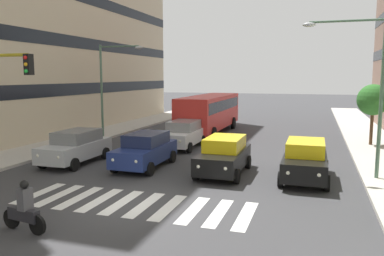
# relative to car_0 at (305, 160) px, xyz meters

# --- Properties ---
(ground_plane) EXTENTS (180.00, 180.00, 0.00)m
(ground_plane) POSITION_rel_car_0_xyz_m (5.74, 5.24, -0.89)
(ground_plane) COLOR #38383A
(crosswalk_markings) EXTENTS (8.55, 2.80, 0.01)m
(crosswalk_markings) POSITION_rel_car_0_xyz_m (5.74, 5.24, -0.88)
(crosswalk_markings) COLOR silver
(crosswalk_markings) RESTS_ON ground_plane
(car_0) EXTENTS (2.02, 4.44, 1.72)m
(car_0) POSITION_rel_car_0_xyz_m (0.00, 0.00, 0.00)
(car_0) COLOR black
(car_0) RESTS_ON ground_plane
(car_1) EXTENTS (2.02, 4.44, 1.72)m
(car_1) POSITION_rel_car_0_xyz_m (3.62, 0.06, 0.00)
(car_1) COLOR black
(car_1) RESTS_ON ground_plane
(car_2) EXTENTS (2.02, 4.44, 1.72)m
(car_2) POSITION_rel_car_0_xyz_m (7.67, -0.02, 0.00)
(car_2) COLOR navy
(car_2) RESTS_ON ground_plane
(car_3) EXTENTS (2.02, 4.44, 1.72)m
(car_3) POSITION_rel_car_0_xyz_m (11.49, 0.27, 0.00)
(car_3) COLOR #B2B7BC
(car_3) RESTS_ON ground_plane
(car_row2_0) EXTENTS (2.02, 4.44, 1.72)m
(car_row2_0) POSITION_rel_car_0_xyz_m (7.59, -5.62, 0.00)
(car_row2_0) COLOR silver
(car_row2_0) RESTS_ON ground_plane
(bus_behind_traffic) EXTENTS (2.78, 10.50, 3.00)m
(bus_behind_traffic) POSITION_rel_car_0_xyz_m (7.67, -12.32, 0.97)
(bus_behind_traffic) COLOR red
(bus_behind_traffic) RESTS_ON ground_plane
(motorcycle_with_rider) EXTENTS (1.69, 0.43, 1.57)m
(motorcycle_with_rider) POSITION_rel_car_0_xyz_m (7.63, 8.51, -0.24)
(motorcycle_with_rider) COLOR black
(motorcycle_with_rider) RESTS_ON ground_plane
(street_lamp_left) EXTENTS (3.41, 0.28, 6.86)m
(street_lamp_left) POSITION_rel_car_0_xyz_m (-2.39, -0.70, 3.53)
(street_lamp_left) COLOR #4C6B56
(street_lamp_left) RESTS_ON sidewalk_left
(street_lamp_right) EXTENTS (3.37, 0.28, 6.60)m
(street_lamp_right) POSITION_rel_car_0_xyz_m (13.86, -7.45, 3.39)
(street_lamp_right) COLOR #4C6B56
(street_lamp_right) RESTS_ON sidewalk_right
(street_tree_2) EXTENTS (1.99, 1.99, 3.88)m
(street_tree_2) POSITION_rel_car_0_xyz_m (-3.81, -9.59, 2.13)
(street_tree_2) COLOR #513823
(street_tree_2) RESTS_ON sidewalk_left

